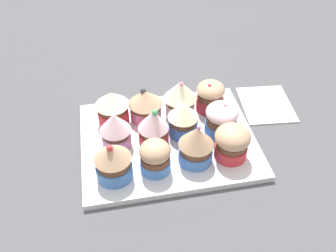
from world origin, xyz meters
The scene contains 15 objects.
ground_plane centered at (0.00, 0.00, -1.50)cm, with size 180.00×180.00×3.00cm, color #4C4C51.
baking_tray centered at (0.00, 0.00, 0.60)cm, with size 32.21×25.52×1.20cm.
cupcake_0 centered at (-9.87, -6.85, 4.45)cm, with size 5.55×5.55×6.64cm.
cupcake_1 centered at (-3.65, -6.51, 5.32)cm, with size 6.48×6.48×8.03cm.
cupcake_2 centered at (3.19, -6.65, 4.51)cm, with size 6.58×6.58×6.72cm.
cupcake_3 centered at (9.53, -6.64, 4.86)cm, with size 6.51×6.51×6.97cm.
cupcake_4 centered at (-10.12, 0.49, 4.39)cm, with size 6.08×6.08×6.55cm.
cupcake_5 centered at (-2.98, -0.77, 4.81)cm, with size 5.71×5.71×6.98cm.
cupcake_6 centered at (2.78, 0.70, 5.02)cm, with size 5.57×5.57×7.87cm.
cupcake_7 centered at (9.51, -0.40, 5.03)cm, with size 5.66×5.66×7.33cm.
cupcake_8 centered at (-10.02, 6.49, 4.56)cm, with size 6.19×6.19×6.52cm.
cupcake_9 centered at (-3.64, 6.37, 5.09)cm, with size 6.06×6.06×7.86cm.
cupcake_10 centered at (3.56, 7.14, 4.30)cm, with size 5.22×5.22×6.22cm.
cupcake_11 centered at (10.52, 7.32, 4.85)cm, with size 6.20×6.20×7.56cm.
napkin centered at (-22.52, -7.09, 0.30)cm, with size 10.26×12.21×0.60cm, color white.
Camera 1 is at (9.38, 49.27, 50.22)cm, focal length 39.96 mm.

